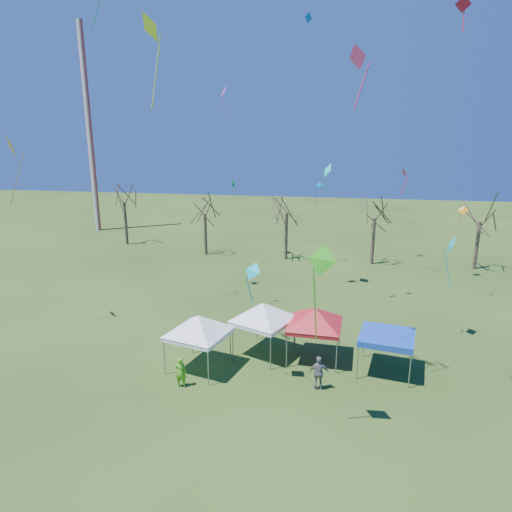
% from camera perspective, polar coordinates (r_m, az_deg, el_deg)
% --- Properties ---
extents(ground, '(140.00, 140.00, 0.00)m').
position_cam_1_polar(ground, '(23.37, 2.69, -16.63)').
color(ground, '#254215').
rests_on(ground, ground).
extents(radio_mast, '(0.70, 0.70, 25.00)m').
position_cam_1_polar(radio_mast, '(61.73, -20.11, 14.51)').
color(radio_mast, silver).
rests_on(radio_mast, ground).
extents(tree_0, '(3.83, 3.83, 8.44)m').
position_cam_1_polar(tree_0, '(52.85, -16.29, 8.29)').
color(tree_0, '#3D2D21').
rests_on(tree_0, ground).
extents(tree_1, '(3.42, 3.42, 7.54)m').
position_cam_1_polar(tree_1, '(46.74, -6.47, 7.10)').
color(tree_1, '#3D2D21').
rests_on(tree_1, ground).
extents(tree_2, '(3.71, 3.71, 8.18)m').
position_cam_1_polar(tree_2, '(44.75, 3.87, 7.44)').
color(tree_2, '#3D2D21').
rests_on(tree_2, ground).
extents(tree_3, '(3.59, 3.59, 7.91)m').
position_cam_1_polar(tree_3, '(44.34, 14.74, 6.63)').
color(tree_3, '#3D2D21').
rests_on(tree_3, ground).
extents(tree_4, '(3.58, 3.58, 7.89)m').
position_cam_1_polar(tree_4, '(46.00, 26.44, 5.81)').
color(tree_4, '#3D2D21').
rests_on(tree_4, ground).
extents(tent_white_west, '(3.87, 3.87, 3.53)m').
position_cam_1_polar(tent_white_west, '(24.32, -7.22, -7.84)').
color(tent_white_west, gray).
rests_on(tent_white_west, ground).
extents(tent_white_mid, '(3.79, 3.79, 3.58)m').
position_cam_1_polar(tent_white_mid, '(25.69, 0.91, -6.33)').
color(tent_white_mid, gray).
rests_on(tent_white_mid, ground).
extents(tent_red, '(4.01, 4.01, 3.54)m').
position_cam_1_polar(tent_red, '(25.31, 7.41, -6.89)').
color(tent_red, gray).
rests_on(tent_red, ground).
extents(tent_blue, '(3.17, 3.17, 2.15)m').
position_cam_1_polar(tent_blue, '(25.12, 16.05, -9.75)').
color(tent_blue, gray).
rests_on(tent_blue, ground).
extents(person_green, '(0.60, 0.42, 1.58)m').
position_cam_1_polar(person_green, '(23.71, -9.39, -14.13)').
color(person_green, '#4EB21C').
rests_on(person_green, ground).
extents(person_grey, '(1.08, 0.58, 1.76)m').
position_cam_1_polar(person_grey, '(23.36, 7.86, -14.29)').
color(person_grey, slate).
rests_on(person_grey, ground).
extents(kite_14, '(1.53, 1.55, 4.13)m').
position_cam_1_polar(kite_14, '(31.48, -28.23, 11.97)').
color(kite_14, orange).
rests_on(kite_14, ground).
extents(kite_19, '(0.64, 0.89, 2.23)m').
position_cam_1_polar(kite_19, '(41.60, 18.07, 9.82)').
color(kite_19, red).
rests_on(kite_19, ground).
extents(kite_11, '(1.08, 1.34, 2.62)m').
position_cam_1_polar(kite_11, '(36.25, 8.87, 10.56)').
color(kite_11, '#0ED2AC').
rests_on(kite_11, ground).
extents(kite_1, '(1.09, 1.00, 2.09)m').
position_cam_1_polar(kite_1, '(21.55, -0.46, -1.95)').
color(kite_1, '#0DB1C4').
rests_on(kite_1, ground).
extents(kite_2, '(1.03, 1.35, 2.96)m').
position_cam_1_polar(kite_2, '(44.33, -4.08, 19.81)').
color(kite_2, '#F937C3').
rests_on(kite_2, ground).
extents(kite_5, '(1.34, 1.01, 4.06)m').
position_cam_1_polar(kite_5, '(17.55, 8.19, -0.66)').
color(kite_5, '#2A9B17').
rests_on(kite_5, ground).
extents(kite_18, '(0.53, 0.64, 1.72)m').
position_cam_1_polar(kite_18, '(31.17, 6.54, 27.37)').
color(kite_18, blue).
rests_on(kite_18, ground).
extents(kite_17, '(0.61, 1.03, 3.14)m').
position_cam_1_polar(kite_17, '(28.98, 23.12, 1.24)').
color(kite_17, '#0CA4B4').
rests_on(kite_17, ground).
extents(kite_13, '(0.68, 0.95, 2.37)m').
position_cam_1_polar(kite_13, '(42.60, -2.83, 9.01)').
color(kite_13, green).
rests_on(kite_13, ground).
extents(kite_27, '(0.98, 1.10, 2.62)m').
position_cam_1_polar(kite_27, '(20.71, 12.66, 23.05)').
color(kite_27, '#D02E6B').
rests_on(kite_27, ground).
extents(kite_12, '(0.96, 0.74, 2.62)m').
position_cam_1_polar(kite_12, '(42.15, 24.45, 5.15)').
color(kite_12, orange).
rests_on(kite_12, ground).
extents(kite_22, '(0.76, 0.75, 2.38)m').
position_cam_1_polar(kite_22, '(43.42, 7.91, 8.57)').
color(kite_22, '#0B87AD').
rests_on(kite_22, ground).
extents(kite_8, '(1.62, 1.64, 4.36)m').
position_cam_1_polar(kite_8, '(24.36, -12.97, 26.09)').
color(kite_8, '#ECFD1A').
rests_on(kite_8, ground).
extents(kite_15, '(0.84, 0.36, 1.73)m').
position_cam_1_polar(kite_15, '(28.39, 24.47, 26.69)').
color(kite_15, red).
rests_on(kite_15, ground).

